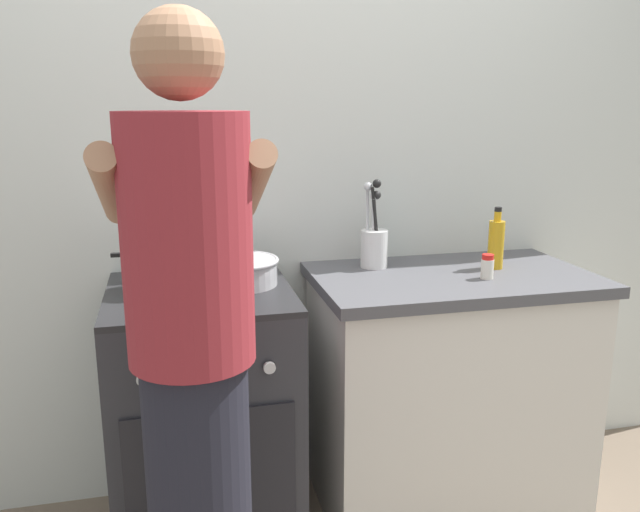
{
  "coord_description": "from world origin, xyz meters",
  "views": [
    {
      "loc": [
        -0.43,
        -1.9,
        1.5
      ],
      "look_at": [
        0.05,
        0.12,
        1.0
      ],
      "focal_mm": 35.91,
      "sensor_mm": 36.0,
      "label": 1
    }
  ],
  "objects_px": {
    "utensil_crock": "(374,242)",
    "pot": "(154,271)",
    "stove_range": "(205,416)",
    "person": "(194,374)",
    "mixing_bowl": "(240,270)",
    "spice_bottle": "(487,267)",
    "oil_bottle": "(496,243)"
  },
  "relations": [
    {
      "from": "utensil_crock",
      "to": "oil_bottle",
      "type": "xyz_separation_m",
      "value": [
        0.43,
        -0.12,
        0.0
      ]
    },
    {
      "from": "utensil_crock",
      "to": "pot",
      "type": "bearing_deg",
      "value": -170.21
    },
    {
      "from": "pot",
      "to": "spice_bottle",
      "type": "xyz_separation_m",
      "value": [
        1.13,
        -0.11,
        -0.02
      ]
    },
    {
      "from": "stove_range",
      "to": "person",
      "type": "distance_m",
      "value": 0.71
    },
    {
      "from": "person",
      "to": "pot",
      "type": "bearing_deg",
      "value": 98.95
    },
    {
      "from": "pot",
      "to": "utensil_crock",
      "type": "xyz_separation_m",
      "value": [
        0.79,
        0.14,
        0.03
      ]
    },
    {
      "from": "pot",
      "to": "mixing_bowl",
      "type": "relative_size",
      "value": 1.0
    },
    {
      "from": "spice_bottle",
      "to": "person",
      "type": "distance_m",
      "value": 1.14
    },
    {
      "from": "pot",
      "to": "oil_bottle",
      "type": "relative_size",
      "value": 1.14
    },
    {
      "from": "pot",
      "to": "oil_bottle",
      "type": "bearing_deg",
      "value": 0.73
    },
    {
      "from": "person",
      "to": "spice_bottle",
      "type": "bearing_deg",
      "value": 25.49
    },
    {
      "from": "mixing_bowl",
      "to": "pot",
      "type": "bearing_deg",
      "value": -177.19
    },
    {
      "from": "stove_range",
      "to": "oil_bottle",
      "type": "bearing_deg",
      "value": 2.14
    },
    {
      "from": "oil_bottle",
      "to": "person",
      "type": "distance_m",
      "value": 1.29
    },
    {
      "from": "mixing_bowl",
      "to": "person",
      "type": "relative_size",
      "value": 0.15
    },
    {
      "from": "mixing_bowl",
      "to": "spice_bottle",
      "type": "bearing_deg",
      "value": -8.41
    },
    {
      "from": "pot",
      "to": "oil_bottle",
      "type": "height_order",
      "value": "oil_bottle"
    },
    {
      "from": "pot",
      "to": "spice_bottle",
      "type": "distance_m",
      "value": 1.13
    },
    {
      "from": "person",
      "to": "utensil_crock",
      "type": "bearing_deg",
      "value": 46.69
    },
    {
      "from": "utensil_crock",
      "to": "person",
      "type": "relative_size",
      "value": 0.19
    },
    {
      "from": "stove_range",
      "to": "person",
      "type": "relative_size",
      "value": 0.53
    },
    {
      "from": "spice_bottle",
      "to": "pot",
      "type": "bearing_deg",
      "value": 174.35
    },
    {
      "from": "stove_range",
      "to": "oil_bottle",
      "type": "xyz_separation_m",
      "value": [
        1.08,
        0.04,
        0.55
      ]
    },
    {
      "from": "stove_range",
      "to": "person",
      "type": "bearing_deg",
      "value": -94.46
    },
    {
      "from": "mixing_bowl",
      "to": "stove_range",
      "type": "bearing_deg",
      "value": -164.63
    },
    {
      "from": "utensil_crock",
      "to": "oil_bottle",
      "type": "bearing_deg",
      "value": -15.64
    },
    {
      "from": "stove_range",
      "to": "utensil_crock",
      "type": "distance_m",
      "value": 0.86
    },
    {
      "from": "stove_range",
      "to": "pot",
      "type": "height_order",
      "value": "pot"
    },
    {
      "from": "mixing_bowl",
      "to": "spice_bottle",
      "type": "height_order",
      "value": "mixing_bowl"
    },
    {
      "from": "pot",
      "to": "person",
      "type": "relative_size",
      "value": 0.15
    },
    {
      "from": "stove_range",
      "to": "mixing_bowl",
      "type": "xyz_separation_m",
      "value": [
        0.14,
        0.04,
        0.5
      ]
    },
    {
      "from": "spice_bottle",
      "to": "oil_bottle",
      "type": "height_order",
      "value": "oil_bottle"
    }
  ]
}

